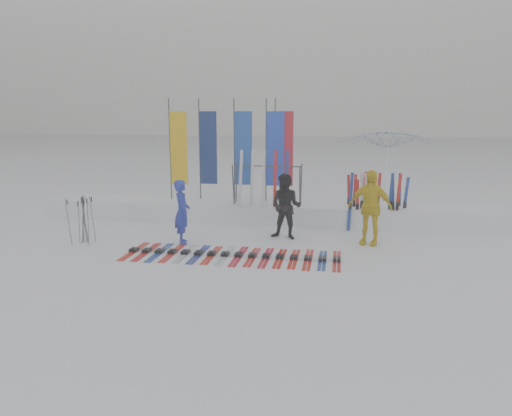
% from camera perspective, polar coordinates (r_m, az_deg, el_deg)
% --- Properties ---
extents(ground, '(120.00, 120.00, 0.00)m').
position_cam_1_polar(ground, '(11.31, -2.36, -6.47)').
color(ground, white).
rests_on(ground, ground).
extents(snow_bank, '(14.00, 1.60, 0.60)m').
position_cam_1_polar(snow_bank, '(15.63, 1.10, -0.44)').
color(snow_bank, white).
rests_on(snow_bank, ground).
extents(person_blue, '(0.60, 0.71, 1.67)m').
position_cam_1_polar(person_blue, '(13.05, -8.45, -0.44)').
color(person_blue, '#1D2BAD').
rests_on(person_blue, ground).
extents(person_black, '(0.97, 0.82, 1.76)m').
position_cam_1_polar(person_black, '(13.40, 3.46, 0.15)').
color(person_black, black).
rests_on(person_black, ground).
extents(person_yellow, '(1.23, 0.78, 1.95)m').
position_cam_1_polar(person_yellow, '(13.11, 12.89, 0.07)').
color(person_yellow, yellow).
rests_on(person_yellow, ground).
extents(tent_canopy, '(4.18, 4.21, 2.89)m').
position_cam_1_polar(tent_canopy, '(17.05, 14.75, 4.07)').
color(tent_canopy, white).
rests_on(tent_canopy, ground).
extents(ski_row, '(5.10, 1.69, 0.07)m').
position_cam_1_polar(ski_row, '(11.93, -2.80, -5.37)').
color(ski_row, red).
rests_on(ski_row, ground).
extents(pole_cluster, '(0.57, 0.52, 1.26)m').
position_cam_1_polar(pole_cluster, '(13.73, -19.13, -1.36)').
color(pole_cluster, '#595B60').
rests_on(pole_cluster, ground).
extents(feather_flags, '(3.93, 0.26, 3.20)m').
position_cam_1_polar(feather_flags, '(15.77, -2.24, 6.79)').
color(feather_flags, '#383A3F').
rests_on(feather_flags, ground).
extents(ski_rack, '(2.04, 0.80, 1.23)m').
position_cam_1_polar(ski_rack, '(15.04, 1.32, 3.30)').
color(ski_rack, '#383A3F').
rests_on(ski_rack, ground).
extents(upright_skis, '(1.70, 1.05, 1.69)m').
position_cam_1_polar(upright_skis, '(15.01, 13.30, 0.74)').
color(upright_skis, red).
rests_on(upright_skis, ground).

